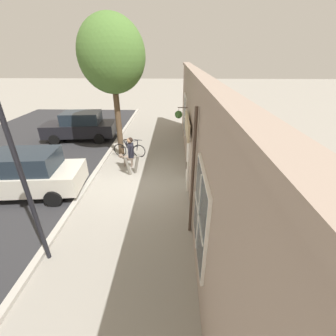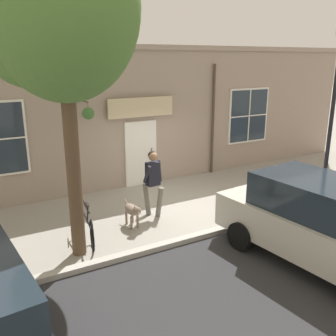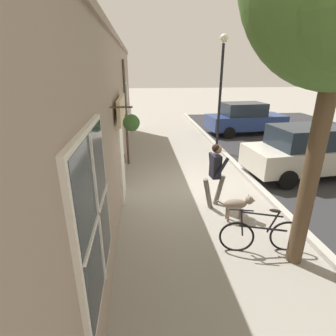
{
  "view_description": "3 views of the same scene",
  "coord_description": "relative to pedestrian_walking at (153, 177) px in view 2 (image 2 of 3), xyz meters",
  "views": [
    {
      "loc": [
        -1.6,
        8.1,
        4.94
      ],
      "look_at": [
        -1.37,
        0.14,
        0.88
      ],
      "focal_mm": 24.0,
      "sensor_mm": 36.0,
      "label": 1
    },
    {
      "loc": [
        8.47,
        -5.16,
        3.99
      ],
      "look_at": [
        -0.53,
        -0.04,
        0.96
      ],
      "focal_mm": 40.0,
      "sensor_mm": 36.0,
      "label": 2
    },
    {
      "loc": [
        -1.6,
        -7.16,
        3.53
      ],
      "look_at": [
        -0.87,
        -0.24,
        0.88
      ],
      "focal_mm": 28.0,
      "sensor_mm": 36.0,
      "label": 3
    }
  ],
  "objects": [
    {
      "name": "street_lamp",
      "position": [
        1.46,
        4.82,
        2.08
      ],
      "size": [
        0.32,
        0.32,
        4.8
      ],
      "color": "black",
      "rests_on": "ground_plane"
    },
    {
      "name": "parked_car_mid_block",
      "position": [
        3.75,
        1.77,
        -0.18
      ],
      "size": [
        4.44,
        2.23,
        1.75
      ],
      "color": "beige",
      "rests_on": "ground_plane"
    },
    {
      "name": "street_tree_by_curb",
      "position": [
        0.96,
        -2.39,
        3.7
      ],
      "size": [
        3.08,
        2.83,
        6.58
      ],
      "color": "brown",
      "rests_on": "ground_plane"
    },
    {
      "name": "pedestrian_walking",
      "position": [
        0.0,
        0.0,
        0.0
      ],
      "size": [
        0.68,
        0.55,
        1.76
      ],
      "color": "#6B665B",
      "rests_on": "ground_plane"
    },
    {
      "name": "storefront_facade",
      "position": [
        -2.64,
        0.96,
        1.15
      ],
      "size": [
        0.95,
        18.0,
        4.42
      ],
      "color": "gray",
      "rests_on": "ground_plane"
    },
    {
      "name": "ground_plane",
      "position": [
        -0.3,
        0.96,
        -1.06
      ],
      "size": [
        90.0,
        90.0,
        0.0
      ],
      "primitive_type": "plane",
      "color": "gray"
    },
    {
      "name": "dog_on_leash",
      "position": [
        0.39,
        -0.77,
        -0.63
      ],
      "size": [
        0.97,
        0.3,
        0.67
      ],
      "color": "#7F6B5B",
      "rests_on": "ground_plane"
    },
    {
      "name": "leaning_bicycle",
      "position": [
        0.47,
        -1.95,
        -0.68
      ],
      "size": [
        1.73,
        0.3,
        1.0
      ],
      "color": "black",
      "rests_on": "ground_plane"
    }
  ]
}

